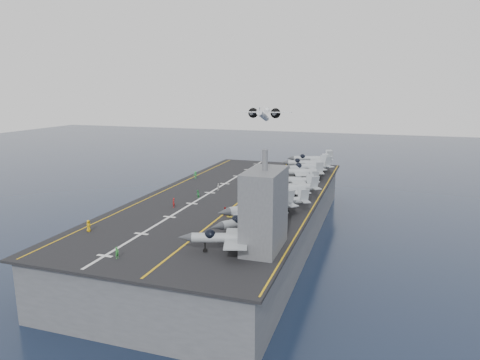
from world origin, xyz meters
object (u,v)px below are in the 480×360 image
(fighter_jet_0, at_px, (231,237))
(tow_cart_a, at_px, (233,213))
(island_superstructure, at_px, (265,200))
(transport_plane, at_px, (263,116))

(fighter_jet_0, bearing_deg, tow_cart_a, 108.12)
(island_superstructure, height_order, transport_plane, transport_plane)
(tow_cart_a, xyz_separation_m, transport_plane, (-14.62, 74.30, 13.57))
(island_superstructure, bearing_deg, transport_plane, 105.43)
(fighter_jet_0, height_order, transport_plane, transport_plane)
(island_superstructure, distance_m, fighter_jet_0, 7.26)
(island_superstructure, xyz_separation_m, transport_plane, (-24.37, 88.28, 6.69))
(fighter_jet_0, bearing_deg, island_superstructure, 35.85)
(tow_cart_a, bearing_deg, island_superstructure, -55.12)
(fighter_jet_0, height_order, tow_cart_a, fighter_jet_0)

